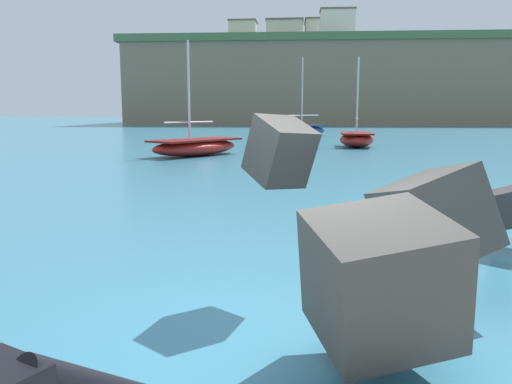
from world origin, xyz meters
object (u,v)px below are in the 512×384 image
object	(u,v)px
boat_mid_left	(298,130)
station_building_annex	(319,34)
station_building_central	(285,35)
boat_near_left	(196,146)
boat_near_right	(357,139)
station_building_west	(243,33)
station_building_east	(337,25)

from	to	relation	value
boat_mid_left	station_building_annex	world-z (taller)	station_building_annex
boat_mid_left	station_building_annex	bearing A→B (deg)	85.45
boat_mid_left	station_building_central	world-z (taller)	station_building_central
boat_near_left	station_building_central	bearing A→B (deg)	87.41
boat_near_right	station_building_west	distance (m)	67.45
boat_near_left	station_building_annex	xyz separation A→B (m)	(10.08, 76.75, 16.56)
boat_near_right	boat_mid_left	distance (m)	13.53
station_building_annex	boat_near_left	bearing A→B (deg)	-97.48
boat_near_left	station_building_central	size ratio (longest dim) A/B	0.73
boat_near_right	station_building_annex	world-z (taller)	station_building_annex
boat_near_right	station_building_east	distance (m)	62.42
boat_near_left	station_building_central	xyz separation A→B (m)	(3.43, 75.90, 16.45)
boat_near_right	station_building_central	xyz separation A→B (m)	(-5.88, 68.61, 16.41)
boat_near_left	station_building_east	world-z (taller)	station_building_east
boat_near_left	boat_near_right	world-z (taller)	boat_near_left
station_building_west	station_building_annex	bearing A→B (deg)	20.62
boat_mid_left	station_building_east	size ratio (longest dim) A/B	1.16
station_building_west	station_building_east	world-z (taller)	station_building_east
boat_near_right	station_building_west	xyz separation A→B (m)	(-13.53, 64.09, 16.12)
station_building_central	station_building_annex	world-z (taller)	station_building_annex
station_building_west	station_building_annex	size ratio (longest dim) A/B	0.66
boat_near_right	station_building_east	xyz separation A→B (m)	(3.47, 60.06, 16.65)
boat_near_left	station_building_west	size ratio (longest dim) A/B	1.13
station_building_west	station_building_east	xyz separation A→B (m)	(17.00, -4.02, 0.54)
boat_mid_left	station_building_east	world-z (taller)	station_building_east
boat_mid_left	station_building_west	size ratio (longest dim) A/B	1.37
station_building_west	station_building_central	distance (m)	8.89
boat_near_right	station_building_east	size ratio (longest dim) A/B	0.94
boat_near_left	station_building_annex	bearing A→B (deg)	82.52
boat_near_left	station_building_annex	size ratio (longest dim) A/B	0.75
boat_mid_left	boat_near_left	bearing A→B (deg)	-105.40
station_building_east	boat_near_right	bearing A→B (deg)	-93.31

